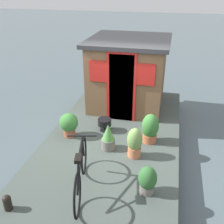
{
  "coord_description": "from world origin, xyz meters",
  "views": [
    {
      "loc": [
        -5.03,
        -1.14,
        3.63
      ],
      "look_at": [
        -0.2,
        0.0,
        1.11
      ],
      "focal_mm": 41.88,
      "sensor_mm": 36.0,
      "label": 1
    }
  ],
  "objects_px": {
    "potted_plant_sage": "(147,180)",
    "potted_plant_fern": "(150,128)",
    "potted_plant_mint": "(108,137)",
    "houseboat_cabin": "(128,73)",
    "mooring_bollard": "(7,202)",
    "bicycle": "(81,172)",
    "charcoal_grill": "(105,123)",
    "potted_plant_thyme": "(135,143)",
    "potted_plant_lavender": "(69,124)"
  },
  "relations": [
    {
      "from": "houseboat_cabin",
      "to": "mooring_bollard",
      "type": "distance_m",
      "value": 4.5
    },
    {
      "from": "bicycle",
      "to": "potted_plant_thyme",
      "type": "relative_size",
      "value": 2.54
    },
    {
      "from": "bicycle",
      "to": "potted_plant_thyme",
      "type": "bearing_deg",
      "value": -32.1
    },
    {
      "from": "potted_plant_sage",
      "to": "mooring_bollard",
      "type": "relative_size",
      "value": 1.87
    },
    {
      "from": "houseboat_cabin",
      "to": "potted_plant_sage",
      "type": "distance_m",
      "value": 3.61
    },
    {
      "from": "houseboat_cabin",
      "to": "potted_plant_sage",
      "type": "height_order",
      "value": "houseboat_cabin"
    },
    {
      "from": "potted_plant_mint",
      "to": "potted_plant_sage",
      "type": "xyz_separation_m",
      "value": [
        -1.1,
        -0.95,
        -0.02
      ]
    },
    {
      "from": "potted_plant_sage",
      "to": "houseboat_cabin",
      "type": "bearing_deg",
      "value": 15.44
    },
    {
      "from": "potted_plant_thyme",
      "to": "potted_plant_fern",
      "type": "relative_size",
      "value": 0.96
    },
    {
      "from": "potted_plant_fern",
      "to": "potted_plant_mint",
      "type": "bearing_deg",
      "value": 119.8
    },
    {
      "from": "bicycle",
      "to": "potted_plant_lavender",
      "type": "height_order",
      "value": "bicycle"
    },
    {
      "from": "potted_plant_fern",
      "to": "bicycle",
      "type": "bearing_deg",
      "value": 151.24
    },
    {
      "from": "charcoal_grill",
      "to": "potted_plant_lavender",
      "type": "bearing_deg",
      "value": 119.31
    },
    {
      "from": "houseboat_cabin",
      "to": "bicycle",
      "type": "distance_m",
      "value": 3.66
    },
    {
      "from": "potted_plant_fern",
      "to": "charcoal_grill",
      "type": "distance_m",
      "value": 1.12
    },
    {
      "from": "houseboat_cabin",
      "to": "potted_plant_mint",
      "type": "relative_size",
      "value": 3.72
    },
    {
      "from": "bicycle",
      "to": "potted_plant_sage",
      "type": "height_order",
      "value": "bicycle"
    },
    {
      "from": "houseboat_cabin",
      "to": "potted_plant_sage",
      "type": "xyz_separation_m",
      "value": [
        -3.42,
        -0.94,
        -0.68
      ]
    },
    {
      "from": "potted_plant_thyme",
      "to": "potted_plant_lavender",
      "type": "height_order",
      "value": "potted_plant_thyme"
    },
    {
      "from": "potted_plant_thyme",
      "to": "potted_plant_mint",
      "type": "distance_m",
      "value": 0.6
    },
    {
      "from": "potted_plant_sage",
      "to": "mooring_bollard",
      "type": "bearing_deg",
      "value": 112.76
    },
    {
      "from": "potted_plant_mint",
      "to": "charcoal_grill",
      "type": "relative_size",
      "value": 1.83
    },
    {
      "from": "bicycle",
      "to": "potted_plant_mint",
      "type": "bearing_deg",
      "value": -6.32
    },
    {
      "from": "potted_plant_thyme",
      "to": "charcoal_grill",
      "type": "relative_size",
      "value": 2.03
    },
    {
      "from": "potted_plant_mint",
      "to": "potted_plant_fern",
      "type": "relative_size",
      "value": 0.86
    },
    {
      "from": "potted_plant_thyme",
      "to": "mooring_bollard",
      "type": "distance_m",
      "value": 2.5
    },
    {
      "from": "potted_plant_thyme",
      "to": "mooring_bollard",
      "type": "height_order",
      "value": "potted_plant_thyme"
    },
    {
      "from": "potted_plant_mint",
      "to": "potted_plant_fern",
      "type": "height_order",
      "value": "potted_plant_fern"
    },
    {
      "from": "charcoal_grill",
      "to": "bicycle",
      "type": "bearing_deg",
      "value": -176.57
    },
    {
      "from": "potted_plant_mint",
      "to": "potted_plant_lavender",
      "type": "distance_m",
      "value": 1.03
    },
    {
      "from": "potted_plant_sage",
      "to": "potted_plant_fern",
      "type": "height_order",
      "value": "potted_plant_fern"
    },
    {
      "from": "houseboat_cabin",
      "to": "potted_plant_fern",
      "type": "height_order",
      "value": "houseboat_cabin"
    },
    {
      "from": "houseboat_cabin",
      "to": "potted_plant_fern",
      "type": "bearing_deg",
      "value": -155.98
    },
    {
      "from": "bicycle",
      "to": "potted_plant_fern",
      "type": "bearing_deg",
      "value": -28.76
    },
    {
      "from": "potted_plant_thyme",
      "to": "bicycle",
      "type": "bearing_deg",
      "value": 147.9
    },
    {
      "from": "houseboat_cabin",
      "to": "charcoal_grill",
      "type": "distance_m",
      "value": 1.79
    },
    {
      "from": "houseboat_cabin",
      "to": "potted_plant_mint",
      "type": "xyz_separation_m",
      "value": [
        -2.32,
        0.0,
        -0.67
      ]
    },
    {
      "from": "houseboat_cabin",
      "to": "potted_plant_fern",
      "type": "distance_m",
      "value": 2.11
    },
    {
      "from": "bicycle",
      "to": "potted_plant_thyme",
      "type": "height_order",
      "value": "bicycle"
    },
    {
      "from": "potted_plant_fern",
      "to": "houseboat_cabin",
      "type": "bearing_deg",
      "value": 24.02
    },
    {
      "from": "potted_plant_mint",
      "to": "charcoal_grill",
      "type": "height_order",
      "value": "potted_plant_mint"
    },
    {
      "from": "bicycle",
      "to": "potted_plant_sage",
      "type": "relative_size",
      "value": 3.21
    },
    {
      "from": "potted_plant_mint",
      "to": "mooring_bollard",
      "type": "distance_m",
      "value": 2.27
    },
    {
      "from": "potted_plant_sage",
      "to": "mooring_bollard",
      "type": "height_order",
      "value": "potted_plant_sage"
    },
    {
      "from": "bicycle",
      "to": "mooring_bollard",
      "type": "relative_size",
      "value": 6.01
    },
    {
      "from": "bicycle",
      "to": "charcoal_grill",
      "type": "distance_m",
      "value": 2.0
    },
    {
      "from": "potted_plant_mint",
      "to": "potted_plant_sage",
      "type": "height_order",
      "value": "potted_plant_mint"
    },
    {
      "from": "potted_plant_sage",
      "to": "potted_plant_fern",
      "type": "xyz_separation_m",
      "value": [
        1.57,
        0.12,
        0.08
      ]
    },
    {
      "from": "bicycle",
      "to": "charcoal_grill",
      "type": "height_order",
      "value": "bicycle"
    },
    {
      "from": "houseboat_cabin",
      "to": "bicycle",
      "type": "bearing_deg",
      "value": 177.7
    }
  ]
}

